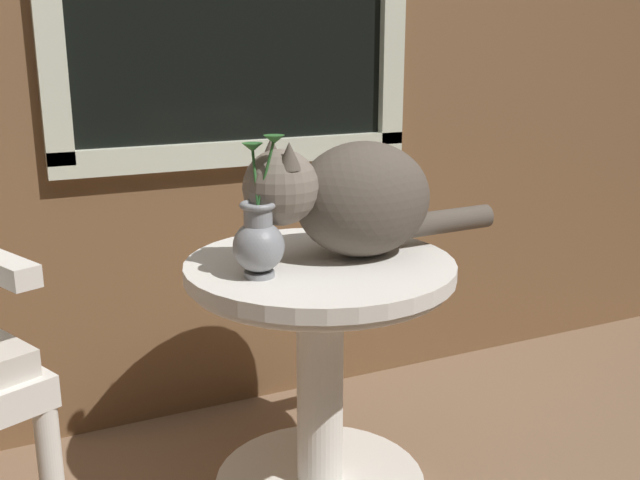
# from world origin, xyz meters

# --- Properties ---
(wicker_side_table) EXTENTS (0.62, 0.62, 0.59)m
(wicker_side_table) POSITION_xyz_m (0.14, 0.17, 0.40)
(wicker_side_table) COLOR silver
(wicker_side_table) RESTS_ON ground_plane
(cat) EXTENTS (0.66, 0.28, 0.28)m
(cat) POSITION_xyz_m (0.23, 0.18, 0.73)
(cat) COLOR brown
(cat) RESTS_ON wicker_side_table
(pewter_vase_with_ivy) EXTENTS (0.11, 0.11, 0.30)m
(pewter_vase_with_ivy) POSITION_xyz_m (-0.02, 0.12, 0.68)
(pewter_vase_with_ivy) COLOR gray
(pewter_vase_with_ivy) RESTS_ON wicker_side_table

